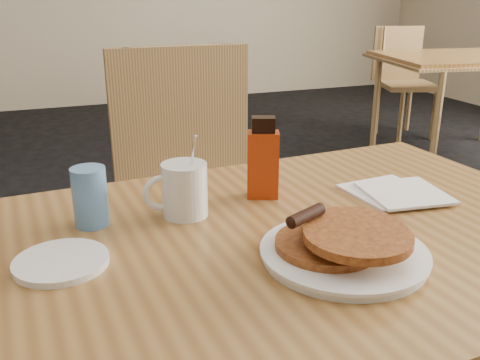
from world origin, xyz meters
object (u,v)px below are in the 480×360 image
object	(u,v)px
pancake_plate	(344,246)
coffee_mug	(183,189)
chair_main_far	(191,178)
neighbor_table	(472,61)
main_table	(286,252)
syrup_bottle	(263,161)
chair_neighbor_far	(402,72)
blue_tumbler	(90,197)

from	to	relation	value
pancake_plate	coffee_mug	bearing A→B (deg)	126.62
chair_main_far	neighbor_table	bearing A→B (deg)	30.87
neighbor_table	chair_main_far	bearing A→B (deg)	-150.51
main_table	pancake_plate	xyz separation A→B (m)	(0.05, -0.13, 0.06)
neighbor_table	syrup_bottle	xyz separation A→B (m)	(-2.41, -1.93, 0.13)
main_table	chair_neighbor_far	bearing A→B (deg)	49.59
neighbor_table	blue_tumbler	size ratio (longest dim) A/B	11.87
pancake_plate	chair_main_far	bearing A→B (deg)	91.83
chair_main_far	pancake_plate	xyz separation A→B (m)	(0.03, -0.87, 0.17)
neighbor_table	chair_main_far	size ratio (longest dim) A/B	1.37
main_table	syrup_bottle	xyz separation A→B (m)	(0.03, 0.19, 0.12)
main_table	chair_neighbor_far	distance (m)	3.77
neighbor_table	chair_neighbor_far	distance (m)	0.77
main_table	chair_main_far	distance (m)	0.75
chair_main_far	chair_neighbor_far	xyz separation A→B (m)	(2.42, 2.12, -0.08)
neighbor_table	chair_neighbor_far	bearing A→B (deg)	90.05
coffee_mug	blue_tumbler	distance (m)	0.18
pancake_plate	blue_tumbler	world-z (taller)	blue_tumbler
chair_neighbor_far	syrup_bottle	size ratio (longest dim) A/B	4.91
neighbor_table	chair_neighbor_far	size ratio (longest dim) A/B	1.57
main_table	syrup_bottle	world-z (taller)	syrup_bottle
chair_neighbor_far	blue_tumbler	world-z (taller)	chair_neighbor_far
chair_main_far	syrup_bottle	distance (m)	0.60
blue_tumbler	chair_main_far	bearing A→B (deg)	58.01
blue_tumbler	syrup_bottle	bearing A→B (deg)	3.10
chair_neighbor_far	pancake_plate	size ratio (longest dim) A/B	3.09
coffee_mug	syrup_bottle	xyz separation A→B (m)	(0.19, 0.04, 0.03)
main_table	syrup_bottle	size ratio (longest dim) A/B	7.40
neighbor_table	blue_tumbler	xyz separation A→B (m)	(-2.78, -1.95, 0.10)
syrup_bottle	blue_tumbler	world-z (taller)	syrup_bottle
chair_main_far	pancake_plate	world-z (taller)	chair_main_far
pancake_plate	syrup_bottle	xyz separation A→B (m)	(-0.02, 0.32, 0.06)
neighbor_table	chair_neighbor_far	world-z (taller)	chair_neighbor_far
neighbor_table	coffee_mug	size ratio (longest dim) A/B	8.07
coffee_mug	syrup_bottle	world-z (taller)	syrup_bottle
main_table	chair_neighbor_far	size ratio (longest dim) A/B	1.51
chair_neighbor_far	pancake_plate	bearing A→B (deg)	-110.44
pancake_plate	blue_tumbler	xyz separation A→B (m)	(-0.39, 0.30, 0.03)
main_table	coffee_mug	distance (m)	0.24
main_table	pancake_plate	bearing A→B (deg)	-69.37
neighbor_table	coffee_mug	bearing A→B (deg)	-142.94
chair_main_far	syrup_bottle	bearing A→B (deg)	-87.43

